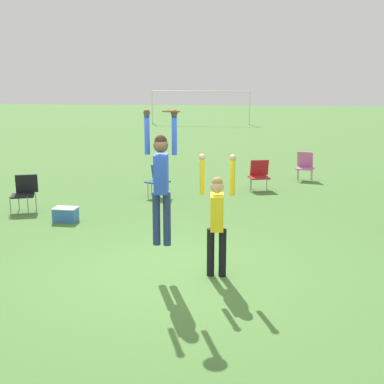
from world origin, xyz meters
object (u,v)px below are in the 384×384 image
Objects in this scene: frisbee at (171,112)px; cooler_box at (66,214)px; camping_chair_0 at (259,173)px; camping_chair_2 at (305,164)px; person_defending at (217,214)px; camping_chair_5 at (25,191)px; camping_chair_3 at (158,178)px; person_jumping at (161,175)px.

frisbee is 4.93m from cooler_box.
frisbee is 0.32× the size of camping_chair_0.
person_defending is at bearing 94.98° from camping_chair_2.
camping_chair_5 is at bearing 14.97° from camping_chair_0.
frisbee is 0.33× the size of camping_chair_3.
camping_chair_0 is (0.50, 7.03, -0.55)m from person_defending.
camping_chair_5 is (-2.79, -2.11, 0.01)m from camping_chair_3.
camping_chair_0 is at bearing 69.35° from camping_chair_2.
frisbee reaches higher than cooler_box.
camping_chair_0 is 0.97× the size of camping_chair_5.
person_jumping is at bearing 62.30° from camping_chair_0.
person_jumping is at bearing 115.95° from camping_chair_5.
person_jumping reaches higher than camping_chair_0.
camping_chair_2 is at bearing -23.02° from person_jumping.
camping_chair_2 reaches higher than camping_chair_0.
frisbee is 7.64m from camping_chair_0.
person_defending is at bearing -90.00° from person_jumping.
cooler_box is (-2.78, 2.96, -1.47)m from person_jumping.
camping_chair_2 is at bearing -164.51° from camping_chair_5.
camping_chair_3 is (-2.65, -1.27, 0.01)m from camping_chair_0.
person_defending is 7.17× the size of frisbee.
person_defending is at bearing 137.47° from camping_chair_3.
camping_chair_0 is at bearing -16.72° from person_jumping.
person_defending is 6.17m from camping_chair_3.
person_defending is 7.07m from camping_chair_0.
person_jumping reaches higher than camping_chair_5.
camping_chair_2 is 8.57m from camping_chair_5.
camping_chair_0 is at bearing 45.15° from cooler_box.
frisbee is 6.13m from camping_chair_5.
cooler_box is at bearing 127.70° from camping_chair_5.
person_jumping is at bearing 147.18° from frisbee.
camping_chair_3 is (-2.16, 5.75, -0.54)m from person_defending.
cooler_box is (1.31, -0.77, -0.34)m from camping_chair_5.
person_defending reaches higher than cooler_box.
frisbee is 9.62m from camping_chair_2.
frisbee reaches higher than camping_chair_3.
person_defending is 6.17m from camping_chair_5.
person_jumping reaches higher than cooler_box.
camping_chair_0 is at bearing 170.03° from person_defending.
camping_chair_5 is (-4.09, 3.73, -1.13)m from person_jumping.
camping_chair_3 is at bearing 54.23° from camping_chair_2.
camping_chair_3 is (-1.49, 5.96, -2.12)m from frisbee.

